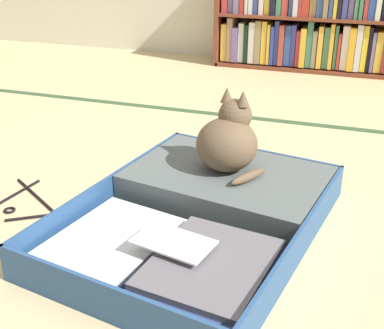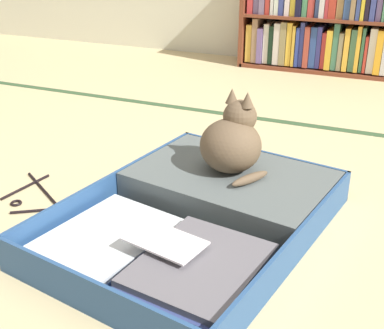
# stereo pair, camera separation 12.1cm
# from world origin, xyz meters

# --- Properties ---
(ground_plane) EXTENTS (10.00, 10.00, 0.00)m
(ground_plane) POSITION_xyz_m (0.00, 0.00, 0.00)
(ground_plane) COLOR #CBB885
(tatami_border) EXTENTS (4.80, 0.05, 0.00)m
(tatami_border) POSITION_xyz_m (0.00, 1.11, 0.00)
(tatami_border) COLOR #345231
(tatami_border) RESTS_ON ground_plane
(bookshelf) EXTENTS (1.25, 0.28, 0.71)m
(bookshelf) POSITION_xyz_m (0.14, 2.24, 0.33)
(bookshelf) COLOR brown
(bookshelf) RESTS_ON ground_plane
(open_suitcase) EXTENTS (0.85, 1.07, 0.12)m
(open_suitcase) POSITION_xyz_m (0.12, 0.05, 0.05)
(open_suitcase) COLOR #2A4F80
(open_suitcase) RESTS_ON ground_plane
(black_cat) EXTENTS (0.29, 0.28, 0.28)m
(black_cat) POSITION_xyz_m (0.14, 0.24, 0.22)
(black_cat) COLOR brown
(black_cat) RESTS_ON open_suitcase
(clothes_hanger) EXTENTS (0.36, 0.30, 0.01)m
(clothes_hanger) POSITION_xyz_m (-0.51, -0.04, 0.00)
(clothes_hanger) COLOR black
(clothes_hanger) RESTS_ON ground_plane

